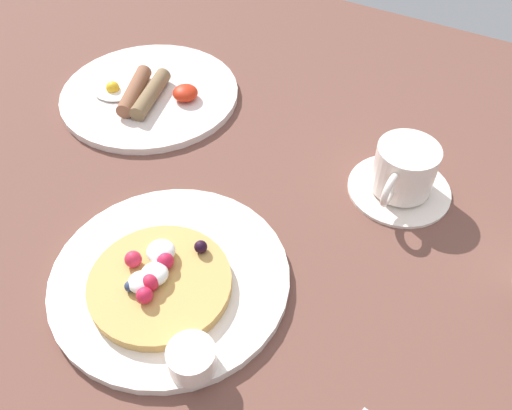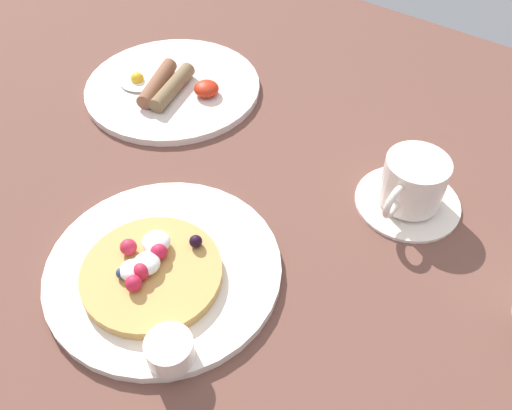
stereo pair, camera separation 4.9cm
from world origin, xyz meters
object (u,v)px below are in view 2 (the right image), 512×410
(pancake_plate, at_px, (164,269))
(coffee_saucer, at_px, (408,201))
(coffee_cup, at_px, (413,181))
(breakfast_plate, at_px, (173,87))
(syrup_ramekin, at_px, (170,350))

(pancake_plate, relative_size, coffee_saucer, 2.01)
(pancake_plate, relative_size, coffee_cup, 2.41)
(pancake_plate, relative_size, breakfast_plate, 0.97)
(breakfast_plate, bearing_deg, pancake_plate, -48.99)
(syrup_ramekin, bearing_deg, pancake_plate, 137.42)
(pancake_plate, height_order, coffee_cup, coffee_cup)
(pancake_plate, xyz_separation_m, breakfast_plate, (-0.22, 0.25, -0.00))
(syrup_ramekin, height_order, breakfast_plate, syrup_ramekin)
(coffee_cup, bearing_deg, syrup_ramekin, -105.25)
(pancake_plate, bearing_deg, breakfast_plate, 131.01)
(breakfast_plate, distance_m, coffee_cup, 0.39)
(breakfast_plate, height_order, coffee_saucer, breakfast_plate)
(syrup_ramekin, relative_size, coffee_cup, 0.43)
(syrup_ramekin, height_order, coffee_cup, coffee_cup)
(breakfast_plate, bearing_deg, syrup_ramekin, -47.44)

